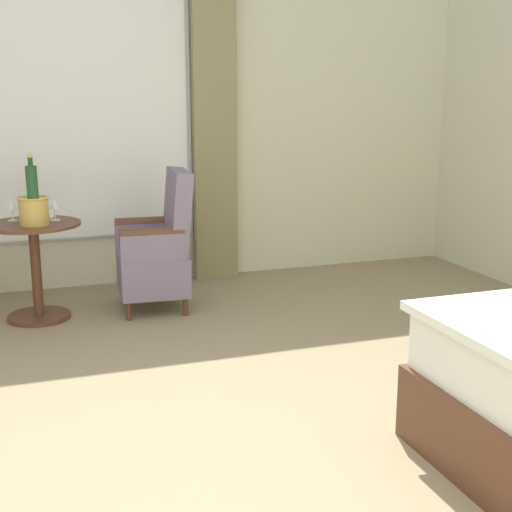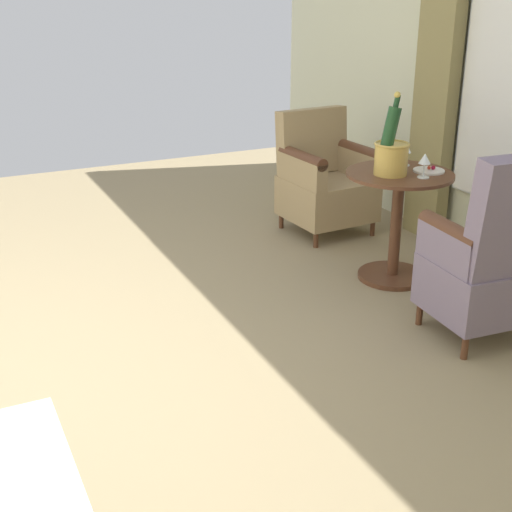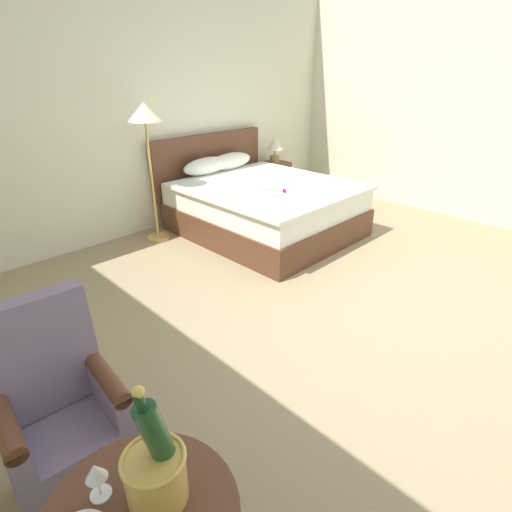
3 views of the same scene
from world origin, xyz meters
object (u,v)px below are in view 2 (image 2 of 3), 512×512
snack_plate (429,170)px  champagne_bucket (391,152)px  wine_glass_near_bucket (425,160)px  armchair_by_window (492,260)px  armchair_facing_bed (324,180)px  wine_glass_near_edge (406,148)px  side_table_round (396,219)px

snack_plate → champagne_bucket: bearing=-10.6°
champagne_bucket → wine_glass_near_bucket: 0.20m
armchair_by_window → armchair_facing_bed: (-0.10, -1.83, -0.06)m
wine_glass_near_bucket → armchair_by_window: size_ratio=0.14×
wine_glass_near_edge → wine_glass_near_bucket: bearing=75.7°
wine_glass_near_bucket → armchair_by_window: 0.79m
wine_glass_near_edge → side_table_round: bearing=45.6°
side_table_round → armchair_by_window: size_ratio=0.67×
wine_glass_near_bucket → side_table_round: bearing=-70.9°
side_table_round → wine_glass_near_edge: (-0.12, -0.13, 0.40)m
wine_glass_near_edge → snack_plate: size_ratio=0.81×
snack_plate → armchair_facing_bed: armchair_facing_bed is taller
side_table_round → wine_glass_near_edge: wine_glass_near_edge is taller
side_table_round → armchair_by_window: 0.86m
wine_glass_near_edge → armchair_facing_bed: 0.94m
snack_plate → armchair_facing_bed: size_ratio=0.21×
side_table_round → champagne_bucket: champagne_bucket is taller
champagne_bucket → armchair_by_window: (-0.05, 0.85, -0.38)m
wine_glass_near_edge → snack_plate: 0.22m
snack_plate → armchair_by_window: size_ratio=0.18×
champagne_bucket → armchair_facing_bed: 1.08m
snack_plate → armchair_by_window: bearing=75.5°
snack_plate → armchair_by_window: (0.21, 0.80, -0.25)m
side_table_round → wine_glass_near_edge: bearing=-134.4°
wine_glass_near_bucket → armchair_facing_bed: armchair_facing_bed is taller
side_table_round → snack_plate: (-0.17, 0.06, 0.30)m
wine_glass_near_edge → armchair_facing_bed: bearing=-85.8°
wine_glass_near_bucket → wine_glass_near_edge: bearing=-104.3°
wine_glass_near_edge → champagne_bucket: bearing=33.5°
champagne_bucket → armchair_by_window: bearing=93.1°
side_table_round → champagne_bucket: size_ratio=1.42×
side_table_round → champagne_bucket: 0.43m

